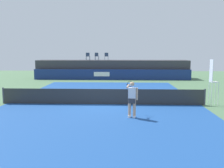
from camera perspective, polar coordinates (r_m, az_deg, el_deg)
ground_plane at (r=18.45m, az=-1.45°, el=-2.67°), size 48.00×48.00×0.00m
court_inner at (r=15.52m, az=-2.19°, el=-4.59°), size 12.00×22.00×0.00m
sponsor_wall at (r=28.78m, az=-0.07°, el=2.15°), size 18.00×0.22×1.20m
spectator_platform at (r=30.53m, az=0.08°, el=3.39°), size 18.00×2.80×2.20m
spectator_chair_far_left at (r=30.44m, az=-5.49°, el=6.35°), size 0.45×0.45×0.89m
spectator_chair_left at (r=30.46m, az=-3.48°, el=6.37°), size 0.48×0.48×0.89m
spectator_chair_center at (r=30.30m, az=-1.27°, el=6.37°), size 0.47×0.47×0.89m
umpire_chair at (r=16.13m, az=21.83°, el=1.04°), size 0.47×0.47×2.76m
tennis_net at (r=15.43m, az=-2.20°, el=-2.88°), size 12.40×0.02×0.95m
net_post_near at (r=17.07m, az=-23.45°, el=-2.40°), size 0.10×0.10×1.00m
net_post_far at (r=16.16m, az=20.31°, el=-2.77°), size 0.10×0.10×1.00m
tennis_player at (r=12.32m, az=4.56°, el=-3.21°), size 0.57×1.21×1.77m
tennis_ball at (r=24.01m, az=5.43°, el=-0.28°), size 0.07×0.07×0.07m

